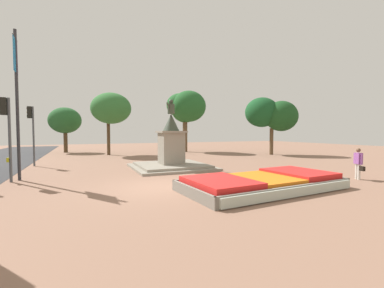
% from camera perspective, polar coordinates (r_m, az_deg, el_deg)
% --- Properties ---
extents(ground_plane, '(85.22, 85.22, 0.00)m').
position_cam_1_polar(ground_plane, '(11.25, -7.15, -9.42)').
color(ground_plane, '#8C6651').
extents(flower_planter, '(6.96, 3.75, 0.61)m').
position_cam_1_polar(flower_planter, '(11.07, 15.72, -8.26)').
color(flower_planter, '#38281C').
rests_on(flower_planter, ground_plane).
extents(statue_monument, '(4.91, 4.91, 4.45)m').
position_cam_1_polar(statue_monument, '(16.75, -4.64, -2.13)').
color(statue_monument, gray).
rests_on(statue_monument, ground_plane).
extents(traffic_light_mid_block, '(0.41, 0.28, 3.94)m').
position_cam_1_polar(traffic_light_mid_block, '(14.67, -35.90, 3.52)').
color(traffic_light_mid_block, '#4C5156').
rests_on(traffic_light_mid_block, ground_plane).
extents(traffic_light_far_corner, '(0.41, 0.28, 4.09)m').
position_cam_1_polar(traffic_light_far_corner, '(20.65, -32.08, 3.64)').
color(traffic_light_far_corner, '#4C5156').
rests_on(traffic_light_far_corner, ground_plane).
extents(banner_pole, '(0.14, 1.25, 7.23)m').
position_cam_1_polar(banner_pole, '(15.05, -34.37, 8.77)').
color(banner_pole, '#2D2D33').
rests_on(banner_pole, ground_plane).
extents(pedestrian_with_handbag, '(0.38, 0.70, 1.55)m').
position_cam_1_polar(pedestrian_with_handbag, '(15.14, 33.02, -3.40)').
color(pedestrian_with_handbag, beige).
rests_on(pedestrian_with_handbag, ground_plane).
extents(park_tree_far_left, '(3.91, 4.95, 6.28)m').
position_cam_1_polar(park_tree_far_left, '(27.35, -17.49, 7.68)').
color(park_tree_far_left, '#4C3823').
rests_on(park_tree_far_left, ground_plane).
extents(park_tree_behind_statue, '(3.53, 3.37, 5.14)m').
position_cam_1_polar(park_tree_behind_statue, '(32.71, -26.46, 4.83)').
color(park_tree_behind_statue, '#4C3823').
rests_on(park_tree_behind_statue, ground_plane).
extents(park_tree_far_right, '(5.01, 4.45, 5.93)m').
position_cam_1_polar(park_tree_far_right, '(27.86, 17.16, 6.34)').
color(park_tree_far_right, brown).
rests_on(park_tree_far_right, ground_plane).
extents(park_tree_street_side, '(4.36, 4.78, 7.12)m').
position_cam_1_polar(park_tree_street_side, '(30.57, -1.40, 8.19)').
color(park_tree_street_side, brown).
rests_on(park_tree_street_side, ground_plane).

